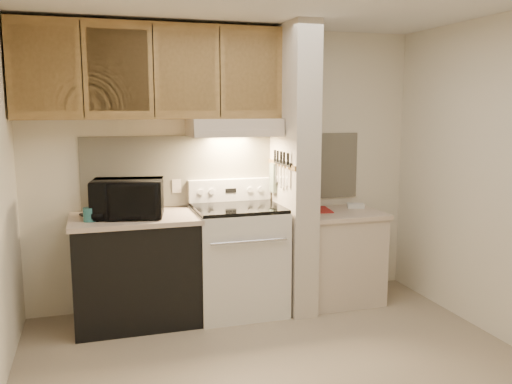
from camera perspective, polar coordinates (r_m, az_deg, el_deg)
name	(u,v)px	position (r m, az deg, el deg)	size (l,w,h in m)	color
floor	(282,370)	(3.95, 2.76, -18.19)	(3.60, 3.60, 0.00)	tan
wall_back	(228,167)	(4.98, -2.97, 2.60)	(3.60, 0.02, 2.50)	#F0E6CB
wall_right	(508,181)	(4.49, 25.04, 1.07)	(0.02, 3.00, 2.50)	#F0E6CB
backsplash	(228,169)	(4.97, -2.94, 2.41)	(2.60, 0.02, 0.63)	beige
range_body	(238,261)	(4.81, -1.89, -7.24)	(0.76, 0.65, 0.92)	silver
oven_window	(248,266)	(4.50, -0.83, -7.83)	(0.50, 0.01, 0.30)	black
oven_handle	(249,242)	(4.41, -0.70, -5.23)	(0.02, 0.02, 0.65)	silver
cooktop	(238,208)	(4.70, -1.92, -1.67)	(0.74, 0.64, 0.03)	black
range_backguard	(230,190)	(4.95, -2.79, 0.22)	(0.76, 0.08, 0.20)	silver
range_display	(231,191)	(4.91, -2.67, 0.15)	(0.10, 0.01, 0.04)	black
range_knob_left_outer	(200,192)	(4.84, -5.87, 0.00)	(0.05, 0.05, 0.02)	silver
range_knob_left_inner	(211,192)	(4.86, -4.71, 0.05)	(0.05, 0.05, 0.02)	silver
range_knob_right_inner	(250,190)	(4.95, -0.64, 0.24)	(0.05, 0.05, 0.02)	silver
range_knob_right_outer	(260,189)	(4.98, 0.46, 0.29)	(0.05, 0.05, 0.02)	silver
dishwasher_front	(136,272)	(4.68, -12.48, -8.22)	(1.00, 0.63, 0.87)	black
left_countertop	(134,219)	(4.57, -12.67, -2.76)	(1.04, 0.67, 0.04)	beige
spoon_rest	(95,213)	(4.73, -16.58, -2.18)	(0.24, 0.08, 0.02)	black
teal_jar	(90,214)	(4.45, -17.11, -2.27)	(0.10, 0.10, 0.11)	#296C70
outlet	(177,186)	(4.88, -8.36, 0.61)	(0.08, 0.01, 0.12)	beige
microwave	(128,198)	(4.52, -13.36, -0.67)	(0.56, 0.38, 0.31)	black
partition_pillar	(293,170)	(4.80, 3.97, 2.35)	(0.22, 0.70, 2.50)	beige
pillar_trim	(281,165)	(4.76, 2.67, 2.90)	(0.01, 0.70, 0.04)	olive
knife_strip	(282,163)	(4.70, 2.81, 3.08)	(0.02, 0.42, 0.04)	black
knife_blade_a	(287,177)	(4.57, 3.32, 1.64)	(0.01, 0.04, 0.16)	silver
knife_handle_a	(288,159)	(4.54, 3.38, 3.50)	(0.02, 0.02, 0.10)	black
knife_blade_b	(284,176)	(4.65, 2.94, 1.65)	(0.01, 0.04, 0.18)	silver
knife_handle_b	(284,158)	(4.63, 2.97, 3.61)	(0.02, 0.02, 0.10)	black
knife_blade_c	(281,177)	(4.72, 2.65, 1.63)	(0.01, 0.04, 0.20)	silver
knife_handle_c	(281,157)	(4.70, 2.65, 3.69)	(0.02, 0.02, 0.10)	black
knife_blade_d	(278,173)	(4.80, 2.30, 2.00)	(0.01, 0.04, 0.16)	silver
knife_handle_d	(278,156)	(4.78, 2.30, 3.78)	(0.02, 0.02, 0.10)	black
knife_blade_e	(275,173)	(4.86, 2.04, 1.97)	(0.01, 0.04, 0.18)	silver
knife_handle_e	(275,156)	(4.85, 2.01, 3.86)	(0.02, 0.02, 0.10)	black
oven_mitt	(273,178)	(4.93, 1.82, 1.50)	(0.03, 0.11, 0.27)	slate
right_cab_base	(339,258)	(5.15, 8.69, -6.88)	(0.70, 0.60, 0.81)	beige
right_countertop	(340,213)	(5.05, 8.80, -2.24)	(0.74, 0.64, 0.04)	beige
red_folder	(317,210)	(5.06, 6.48, -1.87)	(0.23, 0.31, 0.01)	#AC2420
white_box	(356,206)	(5.24, 10.43, -1.42)	(0.15, 0.10, 0.04)	white
range_hood	(234,127)	(4.74, -2.36, 6.83)	(0.78, 0.44, 0.15)	beige
hood_lip	(240,134)	(4.54, -1.68, 6.17)	(0.78, 0.04, 0.06)	beige
upper_cabinets	(151,72)	(4.66, -10.97, 12.29)	(2.18, 0.33, 0.77)	olive
cab_door_a	(44,69)	(4.49, -21.40, 11.99)	(0.46, 0.01, 0.63)	olive
cab_gap_a	(82,69)	(4.48, -17.85, 12.18)	(0.01, 0.01, 0.73)	black
cab_door_b	(118,70)	(4.48, -14.29, 12.32)	(0.46, 0.01, 0.63)	olive
cab_gap_b	(153,71)	(4.50, -10.74, 12.42)	(0.01, 0.01, 0.73)	black
cab_door_c	(187,71)	(4.54, -7.24, 12.48)	(0.46, 0.01, 0.63)	olive
cab_gap_c	(220,72)	(4.60, -3.81, 12.48)	(0.01, 0.01, 0.73)	black
cab_door_d	(251,73)	(4.67, -0.48, 12.45)	(0.46, 0.01, 0.63)	olive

